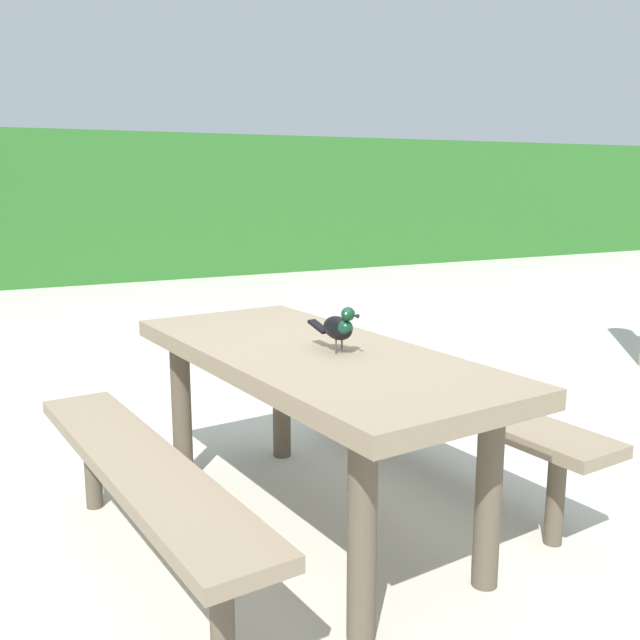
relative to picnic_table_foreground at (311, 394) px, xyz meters
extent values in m
plane|color=beige|center=(0.02, 0.12, -0.56)|extent=(60.00, 60.00, 0.00)
cube|color=#2D6B28|center=(0.02, 8.36, 0.45)|extent=(28.00, 2.06, 2.01)
cube|color=#84725B|center=(0.00, 0.00, 0.15)|extent=(0.96, 1.87, 0.07)
cylinder|color=brown|center=(-0.18, -0.73, -0.22)|extent=(0.09, 0.09, 0.67)
cylinder|color=brown|center=(0.34, -0.67, -0.22)|extent=(0.09, 0.09, 0.67)
cylinder|color=brown|center=(-0.34, 0.67, -0.22)|extent=(0.09, 0.09, 0.67)
cylinder|color=brown|center=(0.18, 0.73, -0.22)|extent=(0.09, 0.09, 0.67)
cube|color=#84725B|center=(-0.70, -0.08, -0.14)|extent=(0.47, 1.73, 0.05)
cylinder|color=brown|center=(-0.62, -0.72, -0.36)|extent=(0.07, 0.07, 0.39)
cylinder|color=brown|center=(-0.77, 0.56, -0.36)|extent=(0.07, 0.07, 0.39)
cube|color=#84725B|center=(0.70, 0.08, -0.14)|extent=(0.47, 1.73, 0.05)
cylinder|color=brown|center=(0.77, -0.56, -0.36)|extent=(0.07, 0.07, 0.39)
cylinder|color=brown|center=(0.62, 0.72, -0.36)|extent=(0.07, 0.07, 0.39)
ellipsoid|color=black|center=(0.06, -0.11, 0.28)|extent=(0.10, 0.16, 0.09)
ellipsoid|color=#0F3823|center=(0.07, -0.15, 0.29)|extent=(0.07, 0.08, 0.06)
sphere|color=#0F3823|center=(0.07, -0.17, 0.34)|extent=(0.05, 0.05, 0.05)
sphere|color=#EAE08C|center=(0.09, -0.18, 0.35)|extent=(0.01, 0.01, 0.01)
sphere|color=#EAE08C|center=(0.05, -0.18, 0.35)|extent=(0.01, 0.01, 0.01)
cone|color=black|center=(0.08, -0.21, 0.34)|extent=(0.02, 0.03, 0.02)
cube|color=black|center=(0.04, 0.01, 0.27)|extent=(0.05, 0.10, 0.04)
cylinder|color=#47423D|center=(0.07, -0.11, 0.21)|extent=(0.01, 0.01, 0.05)
cylinder|color=#47423D|center=(0.05, -0.12, 0.21)|extent=(0.01, 0.01, 0.05)
camera|label=1|loc=(-1.17, -2.42, 0.83)|focal=39.82mm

